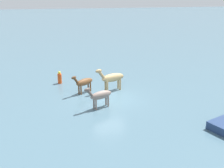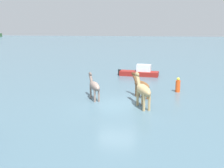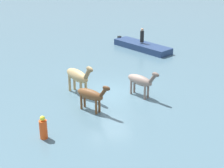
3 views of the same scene
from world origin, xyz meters
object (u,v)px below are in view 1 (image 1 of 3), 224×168
horse_dark_mare (112,78)px  buoy_channel_marker (60,78)px  horse_lead (100,95)px  horse_dun_straggler (84,82)px

horse_dark_mare → buoy_channel_marker: 5.12m
buoy_channel_marker → horse_dark_mare: bearing=148.8°
horse_dark_mare → horse_lead: bearing=47.1°
horse_lead → horse_dun_straggler: bearing=-99.9°
horse_dun_straggler → buoy_channel_marker: (1.99, -2.79, -0.42)m
horse_dark_mare → horse_lead: horse_dark_mare is taller
horse_dark_mare → horse_lead: size_ratio=1.20×
horse_lead → horse_dun_straggler: size_ratio=1.12×
horse_lead → horse_dark_mare: bearing=-139.2°
horse_dun_straggler → buoy_channel_marker: size_ratio=1.71×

